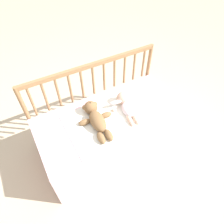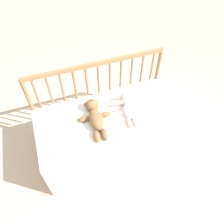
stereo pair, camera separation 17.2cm
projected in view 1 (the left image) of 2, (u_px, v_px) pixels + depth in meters
The scene contains 6 objects.
ground_plane at pixel (112, 144), 2.10m from camera, with size 12.00×12.00×0.00m, color #C6B293.
crib_mattress at pixel (111, 131), 1.94m from camera, with size 1.33×0.64×0.44m.
crib_rail at pixel (94, 83), 1.89m from camera, with size 1.33×0.04×0.79m.
blanket at pixel (112, 119), 1.75m from camera, with size 0.79×0.52×0.01m.
teddy_bear at pixel (96, 118), 1.69m from camera, with size 0.31×0.44×0.12m.
baby at pixel (126, 105), 1.80m from camera, with size 0.28×0.37×0.12m.
Camera 1 is at (-0.58, -1.03, 1.77)m, focal length 32.00 mm.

